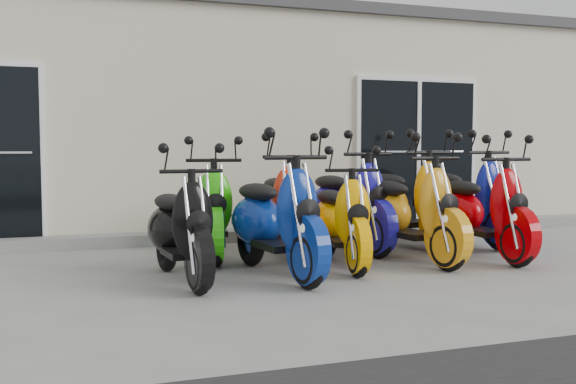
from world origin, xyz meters
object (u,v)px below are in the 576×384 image
at_px(scooter_back_red, 282,193).
at_px(scooter_back_extra, 463,187).
at_px(scooter_front_orange_b, 409,197).
at_px(scooter_front_blue, 275,203).
at_px(scooter_front_red, 481,197).
at_px(scooter_back_blue, 348,191).
at_px(scooter_front_black, 180,213).
at_px(scooter_back_green, 211,197).
at_px(scooter_front_orange_a, 341,206).
at_px(scooter_back_yellow, 406,189).

relative_size(scooter_back_red, scooter_back_extra, 0.96).
bearing_deg(scooter_front_orange_b, scooter_front_blue, -177.01).
xyz_separation_m(scooter_front_red, scooter_back_blue, (-1.21, 1.00, 0.03)).
xyz_separation_m(scooter_front_black, scooter_front_blue, (0.93, -0.03, 0.07)).
bearing_deg(scooter_front_red, scooter_back_green, 160.83).
relative_size(scooter_back_green, scooter_back_red, 0.97).
relative_size(scooter_front_orange_a, scooter_front_orange_b, 0.90).
distance_m(scooter_back_red, scooter_back_blue, 0.84).
height_order(scooter_back_blue, scooter_back_yellow, scooter_back_yellow).
xyz_separation_m(scooter_front_black, scooter_front_red, (3.48, 0.22, 0.05)).
height_order(scooter_front_orange_a, scooter_front_orange_b, scooter_front_orange_b).
relative_size(scooter_front_blue, scooter_back_red, 1.01).
relative_size(scooter_front_orange_b, scooter_back_extra, 0.96).
relative_size(scooter_front_orange_b, scooter_back_yellow, 0.96).
bearing_deg(scooter_front_orange_a, scooter_front_orange_b, 10.30).
bearing_deg(scooter_front_orange_a, scooter_front_blue, -155.46).
bearing_deg(scooter_back_green, scooter_front_black, -105.98).
xyz_separation_m(scooter_front_black, scooter_back_green, (0.57, 1.27, 0.04)).
relative_size(scooter_front_blue, scooter_back_yellow, 0.98).
distance_m(scooter_front_orange_a, scooter_back_blue, 1.13).
bearing_deg(scooter_front_blue, scooter_back_blue, 35.30).
xyz_separation_m(scooter_back_green, scooter_back_extra, (3.34, -0.06, 0.05)).
xyz_separation_m(scooter_back_red, scooter_back_yellow, (1.63, -0.04, 0.03)).
bearing_deg(scooter_front_red, scooter_front_orange_a, -179.44).
bearing_deg(scooter_back_extra, scooter_back_blue, 173.26).
bearing_deg(scooter_back_extra, scooter_front_orange_a, -161.97).
relative_size(scooter_back_blue, scooter_back_yellow, 0.99).
relative_size(scooter_front_black, scooter_front_red, 0.93).
bearing_deg(scooter_back_red, scooter_back_yellow, 6.15).
xyz_separation_m(scooter_back_red, scooter_back_extra, (2.48, -0.04, 0.03)).
xyz_separation_m(scooter_front_blue, scooter_back_yellow, (2.13, 1.24, 0.02)).
bearing_deg(scooter_back_blue, scooter_front_black, -157.71).
bearing_deg(scooter_front_blue, scooter_back_yellow, 22.44).
xyz_separation_m(scooter_front_black, scooter_back_blue, (2.27, 1.22, 0.08)).
xyz_separation_m(scooter_front_red, scooter_back_extra, (0.42, 0.99, 0.04)).
distance_m(scooter_back_blue, scooter_back_extra, 1.64).
distance_m(scooter_front_black, scooter_front_orange_b, 2.59).
distance_m(scooter_front_black, scooter_back_red, 1.89).
height_order(scooter_back_red, scooter_back_yellow, scooter_back_yellow).
xyz_separation_m(scooter_back_green, scooter_back_blue, (1.70, -0.05, 0.04)).
bearing_deg(scooter_back_yellow, scooter_back_extra, -6.31).
bearing_deg(scooter_back_green, scooter_back_blue, 6.37).
bearing_deg(scooter_back_yellow, scooter_front_orange_b, -123.49).
height_order(scooter_front_blue, scooter_back_extra, scooter_back_extra).
bearing_deg(scooter_front_orange_a, scooter_back_extra, 31.30).
relative_size(scooter_front_orange_b, scooter_back_blue, 0.97).
xyz_separation_m(scooter_back_green, scooter_back_yellow, (2.49, -0.06, 0.05)).
relative_size(scooter_front_black, scooter_back_red, 0.91).
height_order(scooter_back_green, scooter_back_blue, scooter_back_blue).
relative_size(scooter_front_red, scooter_back_green, 1.01).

